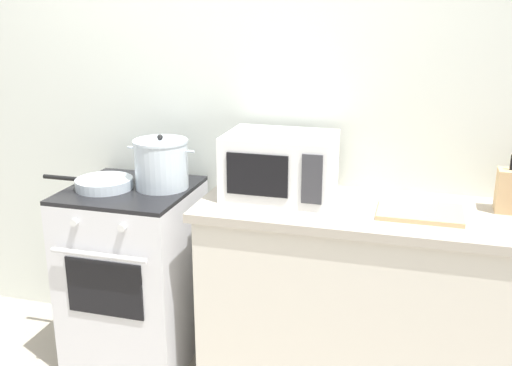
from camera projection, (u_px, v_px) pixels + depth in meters
The scene contains 9 objects.
back_wall at pixel (276, 115), 3.00m from camera, with size 4.40×0.10×2.50m, color silver.
lower_cabinet_right at pixel (381, 307), 2.76m from camera, with size 1.64×0.56×0.88m, color beige.
countertop_right at pixel (387, 214), 2.63m from camera, with size 1.70×0.60×0.04m, color #ADA393.
stove at pixel (135, 273), 3.06m from camera, with size 0.60×0.64×0.92m.
stock_pot at pixel (161, 164), 2.90m from camera, with size 0.35×0.27×0.27m.
frying_pan at pixel (103, 183), 2.92m from camera, with size 0.48×0.28×0.05m.
microwave at pixel (280, 166), 2.76m from camera, with size 0.50×0.37×0.30m.
cutting_board at pixel (420, 212), 2.57m from camera, with size 0.36×0.26×0.02m, color tan.
knife_block at pixel (512, 191), 2.57m from camera, with size 0.13×0.10×0.26m.
Camera 1 is at (1.01, -1.92, 1.80)m, focal length 41.66 mm.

